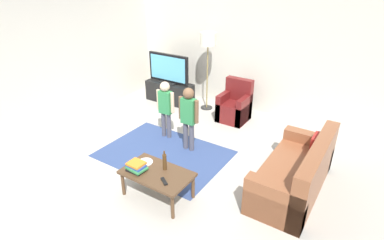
% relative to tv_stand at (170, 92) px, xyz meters
% --- Properties ---
extents(ground, '(7.80, 7.80, 0.00)m').
position_rel_tv_stand_xyz_m(ground, '(1.76, -2.30, -0.24)').
color(ground, '#B2ADA3').
extents(wall_back, '(6.00, 0.12, 2.70)m').
position_rel_tv_stand_xyz_m(wall_back, '(1.76, 0.70, 1.11)').
color(wall_back, silver).
rests_on(wall_back, ground).
extents(wall_left, '(0.12, 6.00, 2.70)m').
position_rel_tv_stand_xyz_m(wall_left, '(-1.24, -2.30, 1.11)').
color(wall_left, silver).
rests_on(wall_left, ground).
extents(area_rug, '(2.20, 1.60, 0.01)m').
position_rel_tv_stand_xyz_m(area_rug, '(1.38, -2.03, -0.24)').
color(area_rug, '#33477A').
rests_on(area_rug, ground).
extents(tv_stand, '(1.20, 0.44, 0.50)m').
position_rel_tv_stand_xyz_m(tv_stand, '(0.00, 0.00, 0.00)').
color(tv_stand, black).
rests_on(tv_stand, ground).
extents(tv, '(1.10, 0.28, 0.71)m').
position_rel_tv_stand_xyz_m(tv, '(-0.00, -0.02, 0.60)').
color(tv, black).
rests_on(tv, tv_stand).
extents(couch, '(0.80, 1.80, 0.86)m').
position_rel_tv_stand_xyz_m(couch, '(3.68, -1.77, 0.05)').
color(couch, brown).
rests_on(couch, ground).
extents(armchair, '(0.60, 0.60, 0.90)m').
position_rel_tv_stand_xyz_m(armchair, '(1.81, -0.04, 0.05)').
color(armchair, maroon).
rests_on(armchair, ground).
extents(floor_lamp, '(0.36, 0.36, 1.78)m').
position_rel_tv_stand_xyz_m(floor_lamp, '(0.98, 0.15, 1.30)').
color(floor_lamp, '#262626').
rests_on(floor_lamp, ground).
extents(child_near_tv, '(0.38, 0.18, 1.15)m').
position_rel_tv_stand_xyz_m(child_near_tv, '(1.02, -1.48, 0.44)').
color(child_near_tv, '#4C4C59').
rests_on(child_near_tv, ground).
extents(child_center, '(0.40, 0.19, 1.20)m').
position_rel_tv_stand_xyz_m(child_center, '(1.66, -1.65, 0.48)').
color(child_center, '#4C4C59').
rests_on(child_center, ground).
extents(coffee_table, '(1.00, 0.60, 0.42)m').
position_rel_tv_stand_xyz_m(coffee_table, '(2.01, -2.99, 0.13)').
color(coffee_table, '#513823').
rests_on(coffee_table, ground).
extents(book_stack, '(0.29, 0.24, 0.12)m').
position_rel_tv_stand_xyz_m(book_stack, '(1.73, -3.11, 0.23)').
color(book_stack, black).
rests_on(book_stack, coffee_table).
extents(bottle, '(0.06, 0.06, 0.31)m').
position_rel_tv_stand_xyz_m(bottle, '(2.06, -2.87, 0.31)').
color(bottle, '#4C3319').
rests_on(bottle, coffee_table).
extents(tv_remote, '(0.17, 0.13, 0.02)m').
position_rel_tv_stand_xyz_m(tv_remote, '(2.23, -3.11, 0.19)').
color(tv_remote, black).
rests_on(tv_remote, coffee_table).
extents(plate, '(0.22, 0.22, 0.02)m').
position_rel_tv_stand_xyz_m(plate, '(1.71, -2.89, 0.18)').
color(plate, white).
rests_on(plate, coffee_table).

